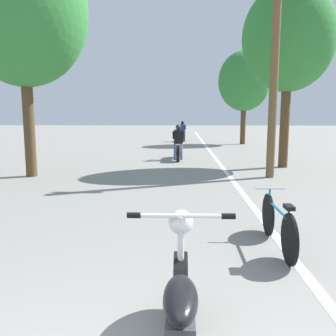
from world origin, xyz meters
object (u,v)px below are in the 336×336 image
object	(u,v)px
motorcycle_foreground	(180,320)
motorcycle_rider_far	(183,134)
bicycle_parked	(278,224)
utility_pole	(274,72)
roadside_tree_left	(22,11)
motorcycle_rider_lead	(178,146)
roadside_tree_right_far	(244,81)
roadside_tree_right_near	(289,39)

from	to	relation	value
motorcycle_foreground	motorcycle_rider_far	distance (m)	22.19
motorcycle_foreground	bicycle_parked	distance (m)	2.82
utility_pole	roadside_tree_left	size ratio (longest dim) A/B	0.86
utility_pole	roadside_tree_left	xyz separation A→B (m)	(-7.13, -0.09, 1.70)
roadside_tree_left	motorcycle_rider_lead	distance (m)	7.35
motorcycle_foreground	roadside_tree_right_far	bearing A→B (deg)	79.23
roadside_tree_left	motorcycle_foreground	bearing A→B (deg)	-60.94
utility_pole	motorcycle_rider_far	bearing A→B (deg)	100.33
roadside_tree_right_far	roadside_tree_right_near	bearing A→B (deg)	-91.47
motorcycle_rider_lead	bicycle_parked	distance (m)	9.90
motorcycle_foreground	bicycle_parked	size ratio (longest dim) A/B	1.17
motorcycle_rider_lead	motorcycle_rider_far	bearing A→B (deg)	88.82
roadside_tree_right_near	bicycle_parked	size ratio (longest dim) A/B	3.55
roadside_tree_right_near	roadside_tree_right_far	world-z (taller)	roadside_tree_right_near
bicycle_parked	motorcycle_rider_lead	bearing A→B (deg)	98.51
motorcycle_rider_far	motorcycle_foreground	bearing A→B (deg)	-90.19
roadside_tree_right_near	roadside_tree_right_far	distance (m)	9.91
utility_pole	roadside_tree_left	world-z (taller)	roadside_tree_left
roadside_tree_right_near	roadside_tree_left	distance (m)	8.39
motorcycle_foreground	motorcycle_rider_lead	bearing A→B (deg)	90.60
utility_pole	bicycle_parked	distance (m)	6.44
roadside_tree_right_near	motorcycle_rider_far	bearing A→B (deg)	106.45
motorcycle_rider_lead	roadside_tree_left	bearing A→B (deg)	-136.38
utility_pole	roadside_tree_right_near	world-z (taller)	roadside_tree_right_near
roadside_tree_right_near	roadside_tree_left	world-z (taller)	roadside_tree_left
motorcycle_rider_lead	motorcycle_rider_far	xyz separation A→B (m)	(0.20, 9.92, -0.01)
motorcycle_rider_lead	bicycle_parked	world-z (taller)	motorcycle_rider_lead
roadside_tree_left	bicycle_parked	distance (m)	9.21
motorcycle_foreground	motorcycle_rider_far	xyz separation A→B (m)	(0.08, 22.19, 0.10)
roadside_tree_right_far	bicycle_parked	size ratio (longest dim) A/B	3.28
roadside_tree_right_near	motorcycle_rider_far	world-z (taller)	roadside_tree_right_near
roadside_tree_right_far	roadside_tree_left	size ratio (longest dim) A/B	0.83
roadside_tree_left	bicycle_parked	world-z (taller)	roadside_tree_left
motorcycle_rider_lead	roadside_tree_right_near	bearing A→B (deg)	-28.03
roadside_tree_right_near	motorcycle_foreground	size ratio (longest dim) A/B	3.04
roadside_tree_right_far	motorcycle_rider_lead	world-z (taller)	roadside_tree_right_far
roadside_tree_right_far	roadside_tree_left	distance (m)	14.71
motorcycle_rider_far	bicycle_parked	distance (m)	19.75
roadside_tree_right_near	roadside_tree_left	xyz separation A→B (m)	(-8.09, -2.19, 0.36)
motorcycle_rider_lead	bicycle_parked	bearing A→B (deg)	-81.49
roadside_tree_right_near	bicycle_parked	world-z (taller)	roadside_tree_right_near
roadside_tree_right_near	motorcycle_rider_far	distance (m)	12.98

